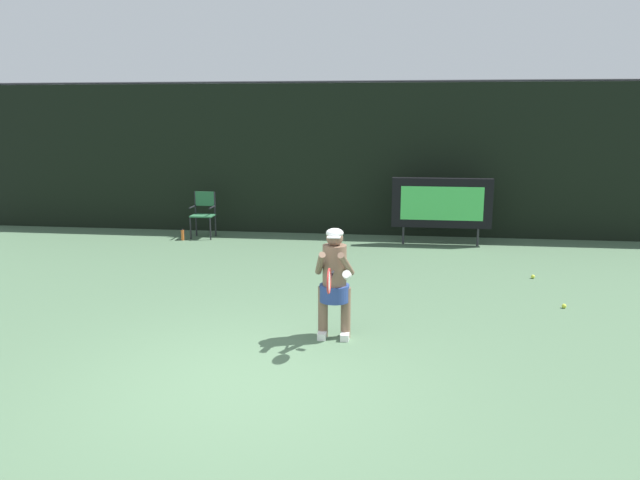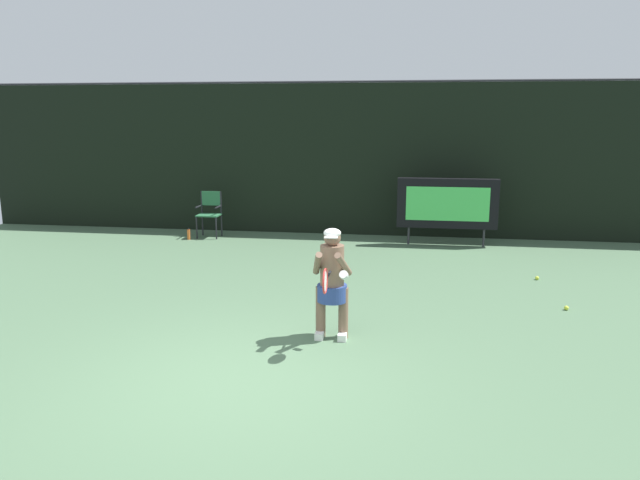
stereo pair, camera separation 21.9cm
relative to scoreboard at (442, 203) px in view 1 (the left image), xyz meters
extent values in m
cube|color=#4A684B|center=(-2.62, -7.52, -0.96)|extent=(18.00, 22.00, 0.02)
cube|color=black|center=(-2.62, 0.98, 0.85)|extent=(18.00, 0.12, 3.60)
cylinder|color=#38383D|center=(-2.62, 0.98, 2.68)|extent=(18.00, 0.05, 0.05)
cube|color=black|center=(0.00, 0.00, 0.00)|extent=(2.20, 0.20, 1.10)
cube|color=#45C855|center=(0.00, -0.10, 0.00)|extent=(1.80, 0.01, 0.75)
cylinder|color=#2D2D33|center=(-0.83, 0.00, -0.75)|extent=(0.05, 0.05, 0.40)
cylinder|color=#2D2D33|center=(0.83, 0.00, -0.75)|extent=(0.05, 0.05, 0.40)
cylinder|color=black|center=(-5.77, -0.15, -0.69)|extent=(0.04, 0.04, 0.52)
cylinder|color=black|center=(-5.29, -0.15, -0.69)|extent=(0.04, 0.04, 0.52)
cylinder|color=black|center=(-5.77, 0.25, -0.69)|extent=(0.04, 0.04, 0.52)
cylinder|color=black|center=(-5.29, 0.25, -0.69)|extent=(0.04, 0.04, 0.52)
cube|color=#28613C|center=(-5.53, 0.05, -0.41)|extent=(0.52, 0.44, 0.03)
cylinder|color=black|center=(-5.77, 0.25, -0.15)|extent=(0.04, 0.04, 0.56)
cylinder|color=black|center=(-5.29, 0.25, -0.15)|extent=(0.04, 0.04, 0.56)
cube|color=#28613C|center=(-5.53, 0.25, -0.04)|extent=(0.48, 0.02, 0.34)
cylinder|color=black|center=(-5.77, 0.05, -0.21)|extent=(0.04, 0.44, 0.04)
cylinder|color=black|center=(-5.29, 0.05, -0.21)|extent=(0.04, 0.44, 0.04)
cylinder|color=#CD6026|center=(-5.92, -0.29, -0.83)|extent=(0.07, 0.07, 0.24)
cylinder|color=black|center=(-5.92, -0.29, -0.69)|extent=(0.03, 0.03, 0.03)
cube|color=white|center=(-1.91, -6.06, -0.90)|extent=(0.11, 0.26, 0.09)
cube|color=white|center=(-1.61, -6.06, -0.90)|extent=(0.11, 0.26, 0.09)
cylinder|color=brown|center=(-1.91, -6.01, -0.61)|extent=(0.13, 0.13, 0.68)
cylinder|color=brown|center=(-1.61, -6.01, -0.61)|extent=(0.13, 0.13, 0.68)
cylinder|color=navy|center=(-1.76, -6.01, -0.34)|extent=(0.39, 0.39, 0.22)
cylinder|color=brown|center=(-1.76, -6.01, 0.01)|extent=(0.31, 0.31, 0.56)
sphere|color=brown|center=(-1.76, -6.01, 0.39)|extent=(0.22, 0.22, 0.22)
ellipsoid|color=white|center=(-1.76, -6.01, 0.45)|extent=(0.22, 0.22, 0.12)
cube|color=white|center=(-1.76, -6.11, 0.42)|extent=(0.17, 0.12, 0.02)
cylinder|color=brown|center=(-1.92, -6.17, 0.09)|extent=(0.20, 0.47, 0.39)
cylinder|color=brown|center=(-1.59, -6.17, 0.09)|extent=(0.20, 0.47, 0.39)
cylinder|color=white|center=(-1.57, -6.29, -0.01)|extent=(0.13, 0.13, 0.12)
cylinder|color=black|center=(-1.76, -6.31, -0.01)|extent=(0.03, 0.28, 0.03)
torus|color=red|center=(-1.76, -6.62, -0.01)|extent=(0.02, 0.31, 0.31)
ellipsoid|color=silver|center=(-1.76, -6.62, -0.01)|extent=(0.01, 0.26, 0.26)
sphere|color=#CCDB3D|center=(1.47, -2.68, -0.91)|extent=(0.07, 0.07, 0.07)
sphere|color=#CCDB3D|center=(1.58, -4.37, -0.91)|extent=(0.07, 0.07, 0.07)
camera|label=1|loc=(-0.96, -13.51, 1.95)|focal=33.85mm
camera|label=2|loc=(-0.75, -13.48, 1.95)|focal=33.85mm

